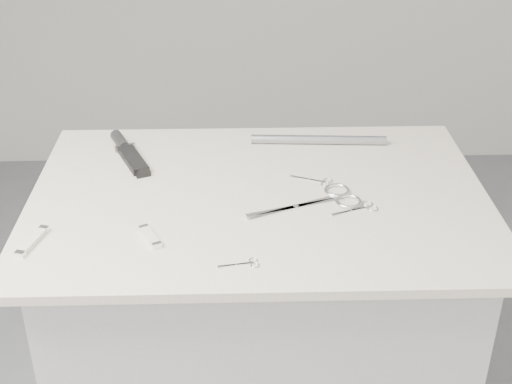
{
  "coord_description": "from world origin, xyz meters",
  "views": [
    {
      "loc": [
        -0.05,
        -1.35,
        1.69
      ],
      "look_at": [
        -0.01,
        0.01,
        0.92
      ],
      "focal_mm": 50.0,
      "sensor_mm": 36.0,
      "label": 1
    }
  ],
  "objects_px": {
    "plinth": "(259,357)",
    "embroidery_scissors_b": "(318,181)",
    "large_shears": "(326,200)",
    "sheathed_knife": "(127,151)",
    "metal_rail": "(318,140)",
    "embroidery_scissors_a": "(361,208)",
    "pocket_knife_b": "(150,237)",
    "pocket_knife_a": "(32,241)",
    "tiny_scissors": "(244,264)"
  },
  "relations": [
    {
      "from": "large_shears",
      "to": "tiny_scissors",
      "type": "xyz_separation_m",
      "value": [
        -0.18,
        -0.23,
        -0.0
      ]
    },
    {
      "from": "sheathed_knife",
      "to": "metal_rail",
      "type": "height_order",
      "value": "same"
    },
    {
      "from": "large_shears",
      "to": "sheathed_knife",
      "type": "bearing_deg",
      "value": 131.01
    },
    {
      "from": "large_shears",
      "to": "embroidery_scissors_a",
      "type": "relative_size",
      "value": 2.43
    },
    {
      "from": "plinth",
      "to": "embroidery_scissors_b",
      "type": "relative_size",
      "value": 9.48
    },
    {
      "from": "plinth",
      "to": "large_shears",
      "type": "distance_m",
      "value": 0.5
    },
    {
      "from": "tiny_scissors",
      "to": "metal_rail",
      "type": "relative_size",
      "value": 0.23
    },
    {
      "from": "metal_rail",
      "to": "large_shears",
      "type": "bearing_deg",
      "value": -92.6
    },
    {
      "from": "plinth",
      "to": "pocket_knife_a",
      "type": "height_order",
      "value": "pocket_knife_a"
    },
    {
      "from": "embroidery_scissors_b",
      "to": "metal_rail",
      "type": "xyz_separation_m",
      "value": [
        0.02,
        0.2,
        0.01
      ]
    },
    {
      "from": "sheathed_knife",
      "to": "pocket_knife_b",
      "type": "relative_size",
      "value": 2.73
    },
    {
      "from": "embroidery_scissors_b",
      "to": "pocket_knife_a",
      "type": "distance_m",
      "value": 0.63
    },
    {
      "from": "tiny_scissors",
      "to": "pocket_knife_a",
      "type": "xyz_separation_m",
      "value": [
        -0.41,
        0.08,
        0.01
      ]
    },
    {
      "from": "large_shears",
      "to": "pocket_knife_b",
      "type": "relative_size",
      "value": 3.17
    },
    {
      "from": "metal_rail",
      "to": "embroidery_scissors_a",
      "type": "bearing_deg",
      "value": -79.91
    },
    {
      "from": "embroidery_scissors_b",
      "to": "metal_rail",
      "type": "height_order",
      "value": "metal_rail"
    },
    {
      "from": "large_shears",
      "to": "metal_rail",
      "type": "distance_m",
      "value": 0.28
    },
    {
      "from": "plinth",
      "to": "tiny_scissors",
      "type": "bearing_deg",
      "value": -97.87
    },
    {
      "from": "sheathed_knife",
      "to": "pocket_knife_a",
      "type": "distance_m",
      "value": 0.41
    },
    {
      "from": "metal_rail",
      "to": "tiny_scissors",
      "type": "bearing_deg",
      "value": -110.53
    },
    {
      "from": "pocket_knife_b",
      "to": "metal_rail",
      "type": "bearing_deg",
      "value": -68.5
    },
    {
      "from": "plinth",
      "to": "pocket_knife_b",
      "type": "bearing_deg",
      "value": -142.16
    },
    {
      "from": "pocket_knife_a",
      "to": "embroidery_scissors_b",
      "type": "bearing_deg",
      "value": -52.11
    },
    {
      "from": "embroidery_scissors_a",
      "to": "metal_rail",
      "type": "xyz_separation_m",
      "value": [
        -0.06,
        0.32,
        0.01
      ]
    },
    {
      "from": "tiny_scissors",
      "to": "sheathed_knife",
      "type": "xyz_separation_m",
      "value": [
        -0.28,
        0.47,
        0.01
      ]
    },
    {
      "from": "plinth",
      "to": "embroidery_scissors_b",
      "type": "bearing_deg",
      "value": 22.37
    },
    {
      "from": "embroidery_scissors_a",
      "to": "embroidery_scissors_b",
      "type": "height_order",
      "value": "same"
    },
    {
      "from": "embroidery_scissors_b",
      "to": "metal_rail",
      "type": "relative_size",
      "value": 0.28
    },
    {
      "from": "plinth",
      "to": "embroidery_scissors_b",
      "type": "distance_m",
      "value": 0.49
    },
    {
      "from": "embroidery_scissors_a",
      "to": "embroidery_scissors_b",
      "type": "relative_size",
      "value": 1.09
    },
    {
      "from": "plinth",
      "to": "sheathed_knife",
      "type": "bearing_deg",
      "value": 146.57
    },
    {
      "from": "embroidery_scissors_a",
      "to": "embroidery_scissors_b",
      "type": "distance_m",
      "value": 0.15
    },
    {
      "from": "plinth",
      "to": "embroidery_scissors_a",
      "type": "bearing_deg",
      "value": -17.82
    },
    {
      "from": "plinth",
      "to": "embroidery_scissors_b",
      "type": "xyz_separation_m",
      "value": [
        0.13,
        0.06,
        0.47
      ]
    },
    {
      "from": "embroidery_scissors_a",
      "to": "sheathed_knife",
      "type": "distance_m",
      "value": 0.59
    },
    {
      "from": "plinth",
      "to": "tiny_scissors",
      "type": "xyz_separation_m",
      "value": [
        -0.04,
        -0.26,
        0.47
      ]
    },
    {
      "from": "embroidery_scissors_a",
      "to": "tiny_scissors",
      "type": "xyz_separation_m",
      "value": [
        -0.25,
        -0.19,
        -0.0
      ]
    },
    {
      "from": "pocket_knife_a",
      "to": "pocket_knife_b",
      "type": "relative_size",
      "value": 1.33
    },
    {
      "from": "large_shears",
      "to": "sheathed_knife",
      "type": "distance_m",
      "value": 0.52
    },
    {
      "from": "sheathed_knife",
      "to": "metal_rail",
      "type": "distance_m",
      "value": 0.47
    },
    {
      "from": "embroidery_scissors_b",
      "to": "tiny_scissors",
      "type": "height_order",
      "value": "same"
    },
    {
      "from": "embroidery_scissors_b",
      "to": "metal_rail",
      "type": "distance_m",
      "value": 0.2
    },
    {
      "from": "embroidery_scissors_a",
      "to": "pocket_knife_b",
      "type": "distance_m",
      "value": 0.45
    },
    {
      "from": "embroidery_scissors_a",
      "to": "tiny_scissors",
      "type": "height_order",
      "value": "same"
    },
    {
      "from": "large_shears",
      "to": "sheathed_knife",
      "type": "relative_size",
      "value": 1.16
    },
    {
      "from": "plinth",
      "to": "large_shears",
      "type": "height_order",
      "value": "large_shears"
    },
    {
      "from": "plinth",
      "to": "sheathed_knife",
      "type": "distance_m",
      "value": 0.61
    },
    {
      "from": "pocket_knife_b",
      "to": "metal_rail",
      "type": "xyz_separation_m",
      "value": [
        0.38,
        0.42,
        0.01
      ]
    },
    {
      "from": "large_shears",
      "to": "pocket_knife_b",
      "type": "height_order",
      "value": "pocket_knife_b"
    },
    {
      "from": "pocket_knife_a",
      "to": "pocket_knife_b",
      "type": "distance_m",
      "value": 0.23
    }
  ]
}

